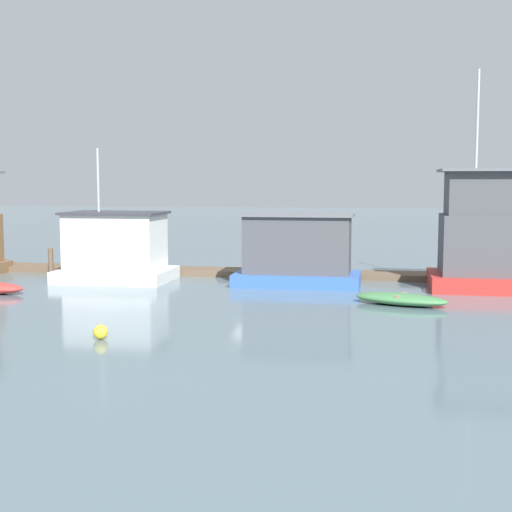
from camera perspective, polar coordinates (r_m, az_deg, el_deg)
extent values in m
plane|color=slate|center=(34.34, 0.29, -2.15)|extent=(200.00, 200.00, 0.00)
cube|color=brown|center=(36.82, 0.97, -1.37)|extent=(51.00, 1.99, 0.30)
cube|color=white|center=(35.67, -11.11, -1.48)|extent=(5.37, 3.82, 0.59)
cube|color=white|center=(35.49, -11.17, 1.13)|extent=(4.42, 2.87, 2.68)
cube|color=#38383D|center=(35.41, -11.21, 3.39)|extent=(4.72, 3.17, 0.12)
cylinder|color=#B2B2B7|center=(35.69, -12.53, 5.95)|extent=(0.12, 0.12, 3.08)
cube|color=#3866B7|center=(33.61, 3.33, -1.84)|extent=(5.84, 3.24, 0.58)
cube|color=#4C4C51|center=(33.43, 3.35, 0.92)|extent=(4.90, 2.29, 2.67)
cube|color=slate|center=(33.34, 3.36, 3.31)|extent=(5.20, 2.59, 0.12)
cube|color=red|center=(33.98, 18.28, -1.96)|extent=(5.46, 4.19, 0.69)
cube|color=#4C4C51|center=(33.79, 18.37, 0.87)|extent=(4.51, 3.24, 2.68)
cube|color=#4C4C51|center=(33.68, 18.50, 4.78)|extent=(4.12, 2.85, 1.93)
cube|color=slate|center=(33.68, 18.56, 6.52)|extent=(4.81, 3.54, 0.12)
cylinder|color=#B2B2B7|center=(33.68, 17.30, 10.40)|extent=(0.12, 0.12, 4.39)
ellipsoid|color=#47844C|center=(28.80, 11.52, -3.39)|extent=(3.98, 2.52, 0.46)
cube|color=#997F60|center=(28.77, 11.52, -3.08)|extent=(0.53, 1.19, 0.08)
cylinder|color=brown|center=(39.05, -16.10, -0.40)|extent=(0.26, 0.26, 1.36)
sphere|color=yellow|center=(22.63, -12.34, -5.96)|extent=(0.46, 0.46, 0.46)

